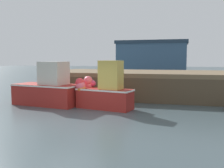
# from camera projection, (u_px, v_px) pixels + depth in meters

# --- Properties ---
(ground) EXTENTS (120.00, 160.00, 0.10)m
(ground) POSITION_uv_depth(u_px,v_px,m) (71.00, 121.00, 10.80)
(ground) COLOR #3D4C51
(pier) EXTENTS (13.48, 6.03, 1.68)m
(pier) POSITION_uv_depth(u_px,v_px,m) (149.00, 77.00, 16.98)
(pier) COLOR brown
(pier) RESTS_ON ground
(fishing_boat_near_left) EXTENTS (3.96, 2.16, 2.38)m
(fishing_boat_near_left) POSITION_uv_depth(u_px,v_px,m) (49.00, 90.00, 14.17)
(fishing_boat_near_left) COLOR maroon
(fishing_boat_near_left) RESTS_ON ground
(fishing_boat_near_right) EXTENTS (3.09, 1.73, 2.44)m
(fishing_boat_near_right) POSITION_uv_depth(u_px,v_px,m) (103.00, 91.00, 13.07)
(fishing_boat_near_right) COLOR maroon
(fishing_boat_near_right) RESTS_ON ground
(warehouse) EXTENTS (10.92, 5.75, 5.38)m
(warehouse) POSITION_uv_depth(u_px,v_px,m) (152.00, 58.00, 41.00)
(warehouse) COLOR #385675
(warehouse) RESTS_ON ground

